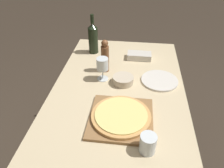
{
  "coord_description": "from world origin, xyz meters",
  "views": [
    {
      "loc": [
        0.1,
        -1.08,
        1.66
      ],
      "look_at": [
        -0.04,
        0.04,
        0.83
      ],
      "focal_mm": 35.0,
      "sensor_mm": 36.0,
      "label": 1
    }
  ],
  "objects_px": {
    "pepper_mill": "(105,57)",
    "wine_glass": "(102,65)",
    "pizza": "(121,116)",
    "wine_bottle": "(93,38)",
    "small_bowl": "(123,80)"
  },
  "relations": [
    {
      "from": "pizza",
      "to": "pepper_mill",
      "type": "distance_m",
      "value": 0.53
    },
    {
      "from": "wine_bottle",
      "to": "pizza",
      "type": "bearing_deg",
      "value": -68.49
    },
    {
      "from": "pizza",
      "to": "wine_glass",
      "type": "xyz_separation_m",
      "value": [
        -0.16,
        0.38,
        0.09
      ]
    },
    {
      "from": "wine_glass",
      "to": "small_bowl",
      "type": "xyz_separation_m",
      "value": [
        0.15,
        -0.03,
        -0.09
      ]
    },
    {
      "from": "pizza",
      "to": "small_bowl",
      "type": "relative_size",
      "value": 2.34
    },
    {
      "from": "wine_bottle",
      "to": "small_bowl",
      "type": "xyz_separation_m",
      "value": [
        0.29,
        -0.42,
        -0.11
      ]
    },
    {
      "from": "pizza",
      "to": "wine_glass",
      "type": "relative_size",
      "value": 2.02
    },
    {
      "from": "wine_bottle",
      "to": "wine_glass",
      "type": "relative_size",
      "value": 1.97
    },
    {
      "from": "pizza",
      "to": "wine_bottle",
      "type": "distance_m",
      "value": 0.84
    },
    {
      "from": "wine_bottle",
      "to": "small_bowl",
      "type": "relative_size",
      "value": 2.28
    },
    {
      "from": "pepper_mill",
      "to": "wine_glass",
      "type": "height_order",
      "value": "pepper_mill"
    },
    {
      "from": "pepper_mill",
      "to": "small_bowl",
      "type": "height_order",
      "value": "pepper_mill"
    },
    {
      "from": "pepper_mill",
      "to": "wine_glass",
      "type": "xyz_separation_m",
      "value": [
        -0.0,
        -0.11,
        -0.0
      ]
    },
    {
      "from": "pizza",
      "to": "pepper_mill",
      "type": "relative_size",
      "value": 1.35
    },
    {
      "from": "wine_bottle",
      "to": "wine_glass",
      "type": "xyz_separation_m",
      "value": [
        0.14,
        -0.39,
        -0.02
      ]
    }
  ]
}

